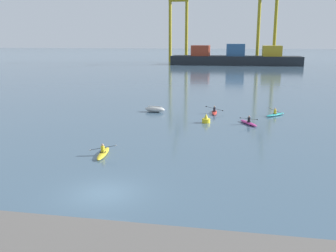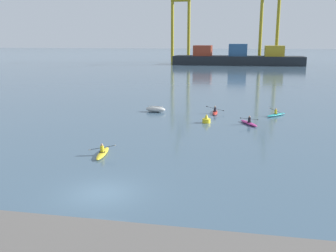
% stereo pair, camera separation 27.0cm
% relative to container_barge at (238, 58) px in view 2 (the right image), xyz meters
% --- Properties ---
extents(ground_plane, '(800.00, 800.00, 0.00)m').
position_rel_container_barge_xyz_m(ground_plane, '(-6.40, -123.10, -2.57)').
color(ground_plane, '#425B70').
extents(container_barge, '(46.96, 10.57, 7.57)m').
position_rel_container_barge_xyz_m(container_barge, '(0.00, 0.00, 0.00)').
color(container_barge, '#1E2328').
rests_on(container_barge, ground).
extents(gantry_crane_west, '(7.96, 15.45, 37.55)m').
position_rel_container_barge_xyz_m(gantry_crane_west, '(-23.49, 12.98, 16.26)').
color(gantry_crane_west, olive).
rests_on(gantry_crane_west, ground).
extents(gantry_crane_west_mid, '(7.34, 16.04, 36.18)m').
position_rel_container_barge_xyz_m(gantry_crane_west_mid, '(11.16, 7.46, 15.98)').
color(gantry_crane_west_mid, olive).
rests_on(gantry_crane_west_mid, ground).
extents(capsized_dinghy, '(2.75, 1.53, 0.76)m').
position_rel_container_barge_xyz_m(capsized_dinghy, '(-9.00, -97.29, -2.21)').
color(capsized_dinghy, beige).
rests_on(capsized_dinghy, ground).
extents(channel_buoy, '(0.90, 0.90, 1.00)m').
position_rel_container_barge_xyz_m(channel_buoy, '(-2.11, -102.47, -2.21)').
color(channel_buoy, yellow).
rests_on(channel_buoy, ground).
extents(kayak_red, '(2.24, 3.43, 0.95)m').
position_rel_container_barge_xyz_m(kayak_red, '(-1.56, -96.84, -2.39)').
color(kayak_red, red).
rests_on(kayak_red, ground).
extents(kayak_teal, '(2.70, 2.95, 0.95)m').
position_rel_container_barge_xyz_m(kayak_teal, '(5.73, -97.02, -2.39)').
color(kayak_teal, teal).
rests_on(kayak_teal, ground).
extents(kayak_magenta, '(2.13, 3.28, 0.95)m').
position_rel_container_barge_xyz_m(kayak_magenta, '(2.45, -102.39, -2.39)').
color(kayak_magenta, '#C13384').
rests_on(kayak_magenta, ground).
extents(kayak_yellow, '(2.25, 3.45, 0.95)m').
position_rel_container_barge_xyz_m(kayak_yellow, '(-9.08, -115.89, -2.39)').
color(kayak_yellow, yellow).
rests_on(kayak_yellow, ground).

